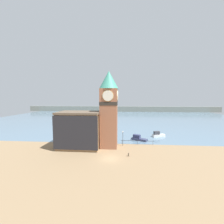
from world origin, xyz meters
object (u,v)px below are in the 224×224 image
boat_near (138,138)px  boat_far (158,135)px  mooring_bollard_near (129,154)px  clock_tower (109,107)px  lamp_post (123,136)px  pier_building (79,130)px

boat_near → boat_far: (7.00, 4.59, 0.10)m
mooring_bollard_near → boat_far: bearing=59.7°
mooring_bollard_near → boat_near: bearing=75.5°
clock_tower → lamp_post: clock_tower is taller
clock_tower → pier_building: clock_tower is taller
clock_tower → lamp_post: 8.74m
pier_building → boat_near: (16.27, 8.13, -4.21)m
pier_building → lamp_post: bearing=11.4°
boat_far → lamp_post: size_ratio=1.12×
boat_near → lamp_post: size_ratio=1.25×
boat_near → mooring_bollard_near: size_ratio=6.14×
boat_near → lamp_post: bearing=-100.3°
boat_far → lamp_post: (-11.82, -10.40, 2.14)m
boat_near → boat_far: boat_far is taller
pier_building → boat_near: 18.67m
lamp_post → mooring_bollard_near: bearing=-79.5°
clock_tower → mooring_bollard_near: bearing=-50.6°
pier_building → boat_near: size_ratio=2.18×
clock_tower → boat_far: (15.54, 11.66, -9.95)m
boat_near → clock_tower: bearing=-111.0°
pier_building → lamp_post: size_ratio=2.72×
clock_tower → lamp_post: size_ratio=4.93×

